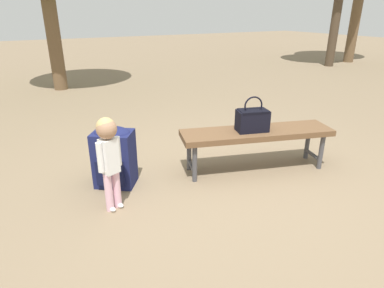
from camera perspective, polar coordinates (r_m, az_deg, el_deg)
The scene contains 5 objects.
ground_plane at distance 3.28m, azimuth 5.49°, elevation -7.60°, with size 40.00×40.00×0.00m, color #7F6B51.
park_bench at distance 3.56m, azimuth 11.07°, elevation 1.51°, with size 1.65×0.85×0.45m.
handbag at distance 3.46m, azimuth 10.37°, elevation 4.20°, with size 0.36×0.26×0.37m.
child_standing at distance 2.79m, azimuth -14.17°, elevation -1.09°, with size 0.22×0.17×0.83m.
backpack_large at distance 3.29m, azimuth -13.27°, elevation -1.87°, with size 0.46×0.44×0.63m.
Camera 1 is at (1.65, 2.33, 1.61)m, focal length 30.96 mm.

